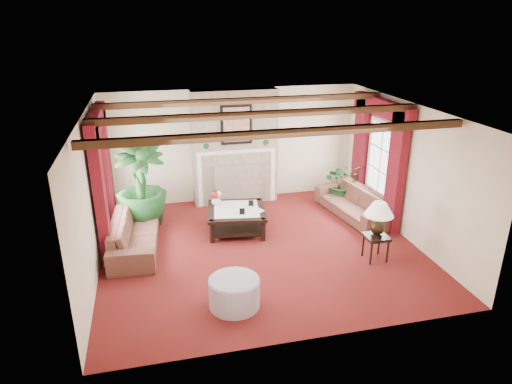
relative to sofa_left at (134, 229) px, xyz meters
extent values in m
plane|color=#4A110D|center=(2.37, -0.57, -0.42)|extent=(6.00, 6.00, 0.00)
plane|color=white|center=(2.37, -0.57, 2.28)|extent=(6.00, 6.00, 0.00)
cube|color=beige|center=(2.37, 2.18, 0.93)|extent=(6.00, 0.02, 2.70)
cube|color=beige|center=(-0.63, -0.57, 0.93)|extent=(0.02, 5.50, 2.70)
cube|color=beige|center=(5.37, -0.57, 0.93)|extent=(0.02, 5.50, 2.70)
imported|color=#380F19|center=(0.00, 0.00, 0.00)|extent=(2.24, 0.93, 0.84)
imported|color=#380F19|center=(4.80, 0.49, 0.00)|extent=(2.34, 1.31, 0.84)
imported|color=black|center=(0.17, 1.06, 0.10)|extent=(1.50, 2.12, 1.04)
imported|color=black|center=(4.86, 1.31, -0.03)|extent=(1.12, 1.20, 0.79)
cylinder|color=#9991A5|center=(1.52, -2.29, -0.19)|extent=(0.79, 0.79, 0.46)
imported|color=silver|center=(1.69, 0.68, 0.16)|extent=(0.30, 0.30, 0.20)
imported|color=black|center=(2.35, 0.13, 0.21)|extent=(0.24, 0.19, 0.30)
camera|label=1|loc=(0.45, -8.23, 3.83)|focal=32.00mm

